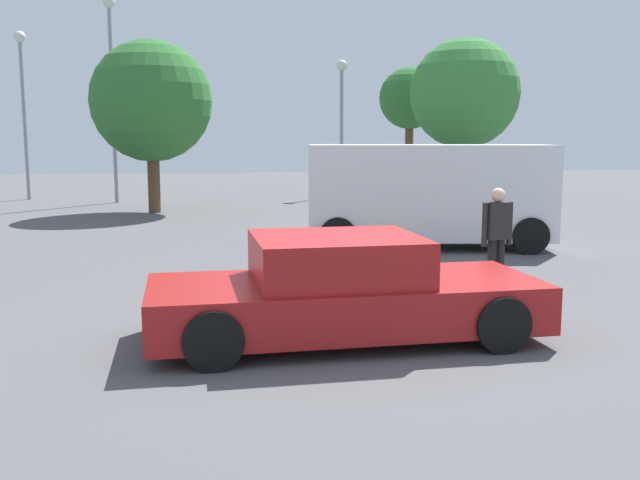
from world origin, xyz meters
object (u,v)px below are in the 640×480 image
(light_post_near, at_px, (23,86))
(light_post_far, at_px, (342,102))
(sedan_foreground, at_px, (343,292))
(van_white, at_px, (429,192))
(light_post_mid, at_px, (111,67))
(pedestrian, at_px, (497,230))
(dog, at_px, (184,286))

(light_post_near, relative_size, light_post_far, 1.17)
(sedan_foreground, bearing_deg, van_white, 62.40)
(sedan_foreground, distance_m, light_post_near, 22.56)
(light_post_mid, bearing_deg, pedestrian, -64.13)
(sedan_foreground, xyz_separation_m, dog, (-1.94, 2.23, -0.34))
(dog, distance_m, light_post_mid, 17.30)
(dog, bearing_deg, pedestrian, -6.70)
(light_post_near, bearing_deg, light_post_far, -1.78)
(light_post_near, distance_m, light_post_far, 12.22)
(sedan_foreground, height_order, van_white, van_white)
(dog, relative_size, pedestrian, 0.37)
(dog, xyz_separation_m, pedestrian, (4.79, 0.07, 0.72))
(sedan_foreground, bearing_deg, dog, 128.29)
(van_white, relative_size, light_post_mid, 0.73)
(sedan_foreground, xyz_separation_m, light_post_mid, (-5.05, 18.60, 4.31))
(sedan_foreground, relative_size, light_post_far, 0.86)
(light_post_mid, bearing_deg, light_post_near, 151.56)
(pedestrian, relative_size, light_post_mid, 0.22)
(sedan_foreground, height_order, light_post_near, light_post_near)
(dog, distance_m, light_post_near, 19.89)
(sedan_foreground, distance_m, pedestrian, 3.68)
(dog, bearing_deg, light_post_far, 65.26)
(light_post_mid, bearing_deg, light_post_far, 10.12)
(dog, height_order, light_post_near, light_post_near)
(sedan_foreground, relative_size, van_white, 0.86)
(van_white, bearing_deg, light_post_mid, 133.55)
(light_post_near, relative_size, light_post_mid, 0.86)
(van_white, bearing_deg, light_post_far, 96.95)
(van_white, relative_size, light_post_far, 0.99)
(dog, bearing_deg, light_post_mid, 93.21)
(dog, xyz_separation_m, van_white, (5.06, 4.50, 0.97))
(van_white, bearing_deg, sedan_foreground, -105.81)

